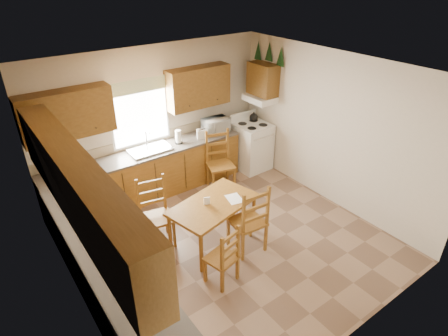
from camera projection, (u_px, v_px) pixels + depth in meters
floor at (228, 241)px, 5.99m from camera, size 4.50×4.50×0.00m
ceiling at (228, 73)px, 4.68m from camera, size 4.50×4.50×0.00m
wall_left at (67, 224)px, 4.17m from camera, size 4.50×4.50×0.00m
wall_right at (331, 130)px, 6.50m from camera, size 4.50×4.50×0.00m
wall_back at (155, 120)px, 6.92m from camera, size 4.50×4.50×0.00m
wall_front at (362, 254)px, 3.75m from camera, size 4.50×4.50×0.00m
lower_cab_back at (149, 175)px, 6.96m from camera, size 3.75×0.60×0.88m
lower_cab_left at (110, 280)px, 4.66m from camera, size 0.60×3.60×0.88m
counter_back at (146, 153)px, 6.74m from camera, size 3.75×0.63×0.04m
counter_left at (104, 252)px, 4.44m from camera, size 0.63×3.60×0.04m
backsplash at (139, 142)px, 6.89m from camera, size 3.75×0.01×0.18m
upper_cab_back_left at (67, 114)px, 5.76m from camera, size 1.41×0.33×0.75m
upper_cab_back_right at (198, 87)px, 7.01m from camera, size 1.25×0.33×0.75m
upper_cab_left at (77, 187)px, 3.91m from camera, size 0.33×3.60×0.75m
upper_cab_stove at (263, 79)px, 7.31m from camera, size 0.33×0.62×0.62m
range_hood at (260, 99)px, 7.47m from camera, size 0.44×0.62×0.12m
window_frame at (140, 113)px, 6.65m from camera, size 1.13×0.02×1.18m
window_pane at (140, 114)px, 6.65m from camera, size 1.05×0.01×1.10m
window_valance at (137, 86)px, 6.39m from camera, size 1.19×0.01×0.24m
sink_basin at (150, 150)px, 6.76m from camera, size 0.75×0.45×0.04m
pine_decal_a at (281, 56)px, 6.92m from camera, size 0.22×0.22×0.36m
pine_decal_b at (269, 51)px, 7.13m from camera, size 0.22×0.22×0.36m
pine_decal_c at (258, 51)px, 7.37m from camera, size 0.22×0.22×0.36m
stove at (252, 147)px, 7.90m from camera, size 0.67×0.69×0.98m
coffeemaker at (56, 168)px, 5.84m from camera, size 0.29×0.31×0.36m
paper_towel at (178, 137)px, 6.99m from camera, size 0.12×0.12×0.26m
toaster at (202, 134)px, 7.23m from camera, size 0.24×0.20×0.17m
microwave at (216, 125)px, 7.45m from camera, size 0.49×0.37×0.28m
dining_table at (213, 222)px, 5.82m from camera, size 1.48×1.05×0.72m
chair_near_left at (221, 255)px, 5.04m from camera, size 0.46×0.45×0.92m
chair_near_right at (247, 218)px, 5.57m from camera, size 0.52×0.50×1.15m
chair_far_left at (156, 214)px, 5.68m from camera, size 0.54×0.52×1.10m
chair_far_right at (221, 162)px, 7.12m from camera, size 0.59×0.58×1.14m
table_paper at (234, 199)px, 5.75m from camera, size 0.28×0.33×0.00m
table_card at (207, 201)px, 5.60m from camera, size 0.09×0.06×0.12m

